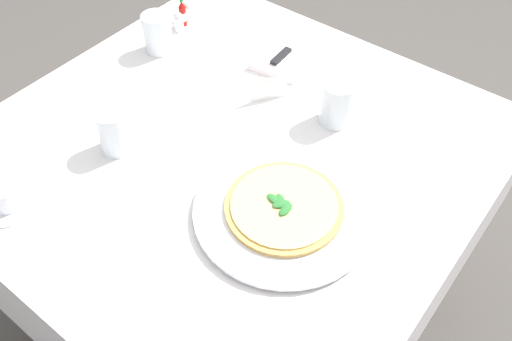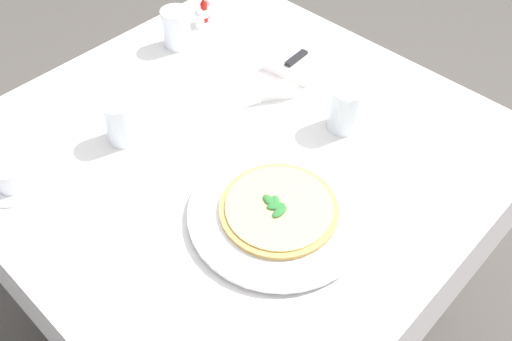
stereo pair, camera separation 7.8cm
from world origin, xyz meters
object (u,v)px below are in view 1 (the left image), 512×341
(napkin_folded, at_px, (290,52))
(water_glass_left_edge, at_px, (114,133))
(water_glass_near_right, at_px, (158,35))
(pepper_shaker, at_px, (179,22))
(coffee_cup_back_corner, at_px, (5,195))
(water_glass_far_right, at_px, (337,105))
(salt_shaker, at_px, (187,11))
(pizza_plate, at_px, (284,211))
(menu_card, at_px, (269,89))
(dinner_knife, at_px, (291,47))
(pizza, at_px, (284,206))
(hot_sauce_bottle, at_px, (183,14))

(napkin_folded, bearing_deg, water_glass_left_edge, 160.75)
(water_glass_near_right, distance_m, pepper_shaker, 0.10)
(coffee_cup_back_corner, xyz_separation_m, water_glass_far_right, (0.62, -0.39, 0.02))
(water_glass_near_right, distance_m, salt_shaker, 0.16)
(water_glass_far_right, bearing_deg, pizza_plate, -166.85)
(napkin_folded, bearing_deg, menu_card, -168.87)
(water_glass_left_edge, xyz_separation_m, water_glass_near_right, (0.32, 0.19, -0.00))
(dinner_knife, xyz_separation_m, menu_card, (-0.18, -0.06, 0.01))
(pizza_plate, height_order, water_glass_near_right, water_glass_near_right)
(water_glass_near_right, distance_m, dinner_knife, 0.35)
(pizza_plate, height_order, pizza, pizza)
(pizza, xyz_separation_m, dinner_knife, (0.44, 0.30, -0.00))
(water_glass_left_edge, distance_m, hot_sauce_bottle, 0.50)
(dinner_knife, height_order, salt_shaker, salt_shaker)
(napkin_folded, height_order, pepper_shaker, pepper_shaker)
(pizza, relative_size, water_glass_left_edge, 2.24)
(water_glass_far_right, xyz_separation_m, pepper_shaker, (0.05, 0.54, -0.02))
(napkin_folded, relative_size, pepper_shaker, 4.20)
(coffee_cup_back_corner, height_order, dinner_knife, coffee_cup_back_corner)
(napkin_folded, distance_m, dinner_knife, 0.01)
(pizza_plate, distance_m, napkin_folded, 0.53)
(pizza, xyz_separation_m, water_glass_near_right, (0.25, 0.59, 0.02))
(pepper_shaker, bearing_deg, water_glass_left_edge, -153.53)
(dinner_knife, distance_m, hot_sauce_bottle, 0.33)
(coffee_cup_back_corner, bearing_deg, water_glass_left_edge, -13.01)
(water_glass_near_right, bearing_deg, salt_shaker, 14.98)
(coffee_cup_back_corner, distance_m, dinner_knife, 0.78)
(pizza_plate, bearing_deg, napkin_folded, 34.13)
(water_glass_near_right, height_order, pepper_shaker, water_glass_near_right)
(hot_sauce_bottle, height_order, menu_card, hot_sauce_bottle)
(water_glass_near_right, xyz_separation_m, napkin_folded, (0.19, -0.29, -0.03))
(napkin_folded, relative_size, dinner_knife, 1.21)
(coffee_cup_back_corner, xyz_separation_m, hot_sauce_bottle, (0.69, 0.16, 0.01))
(pizza_plate, xyz_separation_m, coffee_cup_back_corner, (-0.32, 0.46, 0.01))
(coffee_cup_back_corner, distance_m, water_glass_far_right, 0.73)
(salt_shaker, bearing_deg, pepper_shaker, -160.35)
(pepper_shaker, bearing_deg, salt_shaker, 19.65)
(dinner_knife, xyz_separation_m, salt_shaker, (-0.04, 0.33, 0.00))
(menu_card, bearing_deg, water_glass_left_edge, -170.55)
(water_glass_near_right, height_order, dinner_knife, water_glass_near_right)
(hot_sauce_bottle, bearing_deg, pizza, -121.09)
(coffee_cup_back_corner, relative_size, water_glass_near_right, 1.26)
(water_glass_left_edge, height_order, hot_sauce_bottle, water_glass_left_edge)
(water_glass_near_right, bearing_deg, hot_sauce_bottle, 13.92)
(pepper_shaker, distance_m, menu_card, 0.38)
(hot_sauce_bottle, height_order, salt_shaker, hot_sauce_bottle)
(pizza_plate, height_order, water_glass_left_edge, water_glass_left_edge)
(pizza, relative_size, water_glass_far_right, 2.19)
(coffee_cup_back_corner, bearing_deg, water_glass_far_right, -32.09)
(pizza, distance_m, water_glass_far_right, 0.31)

